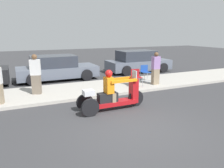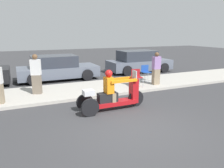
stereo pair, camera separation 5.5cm
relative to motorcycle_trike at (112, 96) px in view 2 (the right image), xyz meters
The scene contains 9 objects.
ground_plane 1.81m from the motorcycle_trike, 88.93° to the right, with size 60.00×60.00×0.00m, color #38383A.
sidewalk_strip 2.90m from the motorcycle_trike, 89.35° to the left, with size 28.00×2.80×0.12m.
motorcycle_trike is the anchor object (origin of this frame).
spectator_mid_group 4.04m from the motorcycle_trike, 32.78° to the left, with size 0.39×0.24×1.61m.
spectator_with_child 3.62m from the motorcycle_trike, 128.54° to the left, with size 0.46×0.36×1.69m.
folding_chair_set_back 4.74m from the motorcycle_trike, 43.06° to the left, with size 0.49×0.49×0.82m.
folding_chair_curbside 3.26m from the motorcycle_trike, 44.55° to the left, with size 0.52×0.52×0.82m.
parked_car_lot_left 5.96m from the motorcycle_trike, 98.07° to the left, with size 4.46×2.09×1.40m.
parked_car_lot_center 7.79m from the motorcycle_trike, 52.40° to the left, with size 4.38×2.02×1.47m.
Camera 2 is at (-3.02, -4.98, 2.69)m, focal length 35.00 mm.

